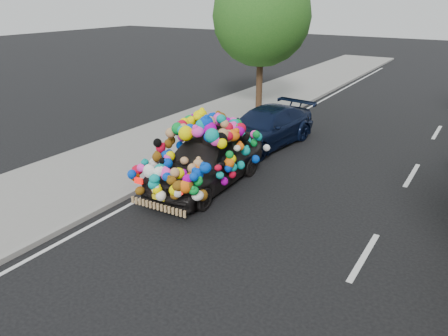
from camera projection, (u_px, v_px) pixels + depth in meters
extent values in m
plane|color=black|center=(214.00, 212.00, 10.49)|extent=(100.00, 100.00, 0.00)
cube|color=gray|center=(89.00, 174.00, 12.59)|extent=(4.00, 60.00, 0.12)
cube|color=gray|center=(140.00, 189.00, 11.62)|extent=(0.15, 60.00, 0.13)
cylinder|color=#332114|center=(259.00, 80.00, 19.34)|extent=(0.28, 0.28, 2.73)
sphere|color=#165318|center=(261.00, 16.00, 18.36)|extent=(4.20, 4.20, 4.20)
imported|color=black|center=(207.00, 160.00, 11.78)|extent=(1.85, 4.26, 1.43)
cube|color=red|center=(139.00, 181.00, 10.31)|extent=(0.22, 0.07, 0.14)
cube|color=red|center=(178.00, 191.00, 9.78)|extent=(0.22, 0.07, 0.14)
cube|color=yellow|center=(158.00, 198.00, 10.15)|extent=(0.34, 0.05, 0.12)
imported|color=black|center=(265.00, 127.00, 14.93)|extent=(2.35, 4.63, 1.29)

